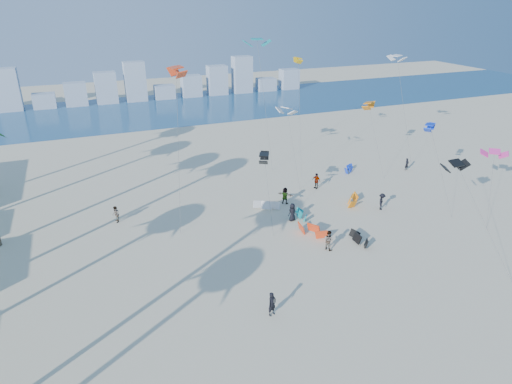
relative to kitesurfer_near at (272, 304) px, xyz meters
name	(u,v)px	position (x,y,z in m)	size (l,w,h in m)	color
ground	(306,354)	(0.44, -4.43, -0.94)	(220.00, 220.00, 0.00)	beige
ocean	(138,111)	(0.44, 67.57, -0.94)	(220.00, 220.00, 0.00)	navy
kitesurfer_near	(272,304)	(0.00, 0.00, 0.00)	(0.69, 0.45, 1.88)	black
kitesurfer_mid	(328,240)	(8.50, 6.51, 0.01)	(0.92, 0.72, 1.90)	gray
kitesurfers_far	(298,197)	(10.23, 16.00, -0.01)	(38.16, 9.68, 1.93)	black
grounded_kites	(323,210)	(11.61, 12.94, -0.48)	(17.66, 18.87, 1.05)	#0C8F94
flying_kites	(317,92)	(13.95, 19.64, 10.66)	(33.64, 36.53, 16.89)	black
distant_skyline	(124,87)	(-0.75, 77.57, 2.15)	(85.00, 3.00, 8.40)	#9EADBF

